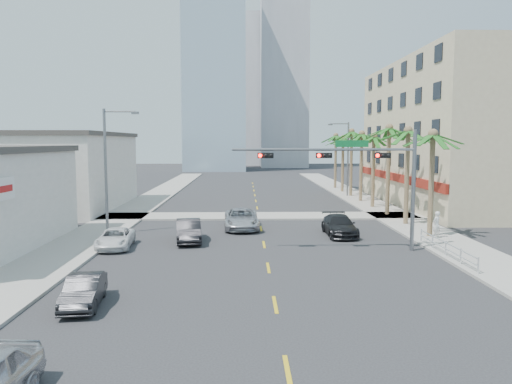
% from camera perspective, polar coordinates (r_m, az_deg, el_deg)
% --- Properties ---
extents(ground, '(260.00, 260.00, 0.00)m').
position_cam_1_polar(ground, '(22.91, 1.89, -11.16)').
color(ground, '#262628').
rests_on(ground, ground).
extents(sidewalk_right, '(4.00, 120.00, 0.15)m').
position_cam_1_polar(sidewalk_right, '(44.42, 16.09, -2.99)').
color(sidewalk_right, gray).
rests_on(sidewalk_right, ground).
extents(sidewalk_left, '(4.00, 120.00, 0.15)m').
position_cam_1_polar(sidewalk_left, '(43.74, -15.54, -3.11)').
color(sidewalk_left, gray).
rests_on(sidewalk_left, ground).
extents(sidewalk_cross, '(80.00, 4.00, 0.15)m').
position_cam_1_polar(sidewalk_cross, '(44.39, 0.32, -2.77)').
color(sidewalk_cross, gray).
rests_on(sidewalk_cross, ground).
extents(building_right, '(15.25, 28.00, 15.00)m').
position_cam_1_polar(building_right, '(56.85, 22.97, 6.16)').
color(building_right, tan).
rests_on(building_right, ground).
extents(building_left_far, '(11.00, 18.00, 7.20)m').
position_cam_1_polar(building_left_far, '(53.21, -21.38, 2.07)').
color(building_left_far, beige).
rests_on(building_left_far, ground).
extents(tower_far_left, '(14.00, 14.00, 48.00)m').
position_cam_1_polar(tower_far_left, '(118.35, -4.69, 14.18)').
color(tower_far_left, '#99B2C6').
rests_on(tower_far_left, ground).
extents(tower_far_right, '(12.00, 12.00, 60.00)m').
position_cam_1_polar(tower_far_right, '(134.32, 3.22, 15.78)').
color(tower_far_right, '#ADADB2').
rests_on(tower_far_right, ground).
extents(tower_far_center, '(16.00, 16.00, 42.00)m').
position_cam_1_polar(tower_far_center, '(147.59, -2.01, 11.35)').
color(tower_far_center, '#ADADB2').
rests_on(tower_far_center, ground).
extents(traffic_signal_mast, '(11.12, 0.54, 7.20)m').
position_cam_1_polar(traffic_signal_mast, '(30.69, 11.95, 2.65)').
color(traffic_signal_mast, slate).
rests_on(traffic_signal_mast, ground).
extents(palm_tree_0, '(4.80, 4.80, 7.80)m').
position_cam_1_polar(palm_tree_0, '(36.23, 19.57, 6.10)').
color(palm_tree_0, brown).
rests_on(palm_tree_0, ground).
extents(palm_tree_1, '(4.80, 4.80, 8.16)m').
position_cam_1_polar(palm_tree_1, '(41.14, 17.01, 6.59)').
color(palm_tree_1, brown).
rests_on(palm_tree_1, ground).
extents(palm_tree_2, '(4.80, 4.80, 8.52)m').
position_cam_1_polar(palm_tree_2, '(46.12, 14.98, 6.96)').
color(palm_tree_2, brown).
rests_on(palm_tree_2, ground).
extents(palm_tree_3, '(4.80, 4.80, 7.80)m').
position_cam_1_polar(palm_tree_3, '(51.12, 13.33, 6.09)').
color(palm_tree_3, brown).
rests_on(palm_tree_3, ground).
extents(palm_tree_4, '(4.80, 4.80, 8.16)m').
position_cam_1_polar(palm_tree_4, '(56.17, 12.00, 6.43)').
color(palm_tree_4, brown).
rests_on(palm_tree_4, ground).
extents(palm_tree_5, '(4.80, 4.80, 8.52)m').
position_cam_1_polar(palm_tree_5, '(61.25, 10.88, 6.71)').
color(palm_tree_5, brown).
rests_on(palm_tree_5, ground).
extents(palm_tree_6, '(4.80, 4.80, 7.80)m').
position_cam_1_polar(palm_tree_6, '(66.34, 9.92, 6.05)').
color(palm_tree_6, brown).
rests_on(palm_tree_6, ground).
extents(palm_tree_7, '(4.80, 4.80, 8.16)m').
position_cam_1_polar(palm_tree_7, '(71.45, 9.12, 6.32)').
color(palm_tree_7, brown).
rests_on(palm_tree_7, ground).
extents(streetlight_left, '(2.55, 0.25, 9.00)m').
position_cam_1_polar(streetlight_left, '(37.22, -16.51, 3.05)').
color(streetlight_left, slate).
rests_on(streetlight_left, ground).
extents(streetlight_right, '(2.55, 0.25, 9.00)m').
position_cam_1_polar(streetlight_right, '(61.14, 10.28, 4.17)').
color(streetlight_right, slate).
rests_on(streetlight_right, ground).
extents(guardrail, '(0.08, 8.08, 1.00)m').
position_cam_1_polar(guardrail, '(30.77, 20.87, -5.85)').
color(guardrail, silver).
rests_on(guardrail, ground).
extents(car_parked_mid, '(1.77, 3.95, 1.26)m').
position_cam_1_polar(car_parked_mid, '(21.81, -19.09, -10.64)').
color(car_parked_mid, black).
rests_on(car_parked_mid, ground).
extents(car_parked_far, '(2.36, 4.52, 1.22)m').
position_cam_1_polar(car_parked_far, '(32.73, -15.78, -5.12)').
color(car_parked_far, white).
rests_on(car_parked_far, ground).
extents(car_lane_left, '(2.16, 4.70, 1.49)m').
position_cam_1_polar(car_lane_left, '(33.67, -7.71, -4.41)').
color(car_lane_left, black).
rests_on(car_lane_left, ground).
extents(car_lane_center, '(2.76, 5.65, 1.55)m').
position_cam_1_polar(car_lane_center, '(38.27, -1.67, -3.09)').
color(car_lane_center, silver).
rests_on(car_lane_center, ground).
extents(car_lane_right, '(2.08, 4.99, 1.44)m').
position_cam_1_polar(car_lane_right, '(36.07, 9.51, -3.80)').
color(car_lane_right, black).
rests_on(car_lane_right, ground).
extents(pedestrian, '(0.79, 0.73, 1.80)m').
position_cam_1_polar(pedestrian, '(36.16, 19.93, -3.51)').
color(pedestrian, silver).
rests_on(pedestrian, sidewalk_right).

